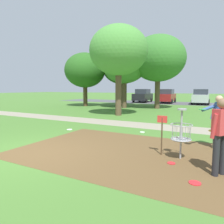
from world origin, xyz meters
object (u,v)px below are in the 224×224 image
at_px(frisbee_far_right, 195,183).
at_px(parked_car_center_right, 201,97).
at_px(tree_mid_center, 85,70).
at_px(frisbee_mid_grass, 171,163).
at_px(tree_mid_left, 119,51).
at_px(tree_mid_right, 158,59).
at_px(disc_golf_basket, 179,132).
at_px(parked_car_center_left, 167,96).
at_px(player_foreground_watching, 219,119).
at_px(parked_car_leftmost, 143,96).
at_px(player_throwing, 221,132).
at_px(tree_near_left, 122,67).
at_px(frisbee_by_tee, 70,129).
at_px(frisbee_scattered_a, 142,132).
at_px(tree_near_right, 125,64).

relative_size(frisbee_far_right, parked_car_center_right, 0.06).
relative_size(frisbee_far_right, tree_mid_center, 0.04).
distance_m(frisbee_mid_grass, tree_mid_left, 10.68).
xyz_separation_m(frisbee_far_right, tree_mid_right, (-5.15, 15.22, 4.70)).
bearing_deg(tree_mid_right, parked_car_center_right, 68.06).
xyz_separation_m(disc_golf_basket, parked_car_center_left, (-5.60, 22.03, 0.17)).
height_order(tree_mid_left, tree_mid_right, tree_mid_right).
relative_size(player_foreground_watching, parked_car_leftmost, 0.40).
xyz_separation_m(frisbee_far_right, parked_car_center_left, (-6.20, 23.44, 0.91)).
xyz_separation_m(disc_golf_basket, player_throwing, (1.00, -0.71, 0.21)).
height_order(tree_mid_center, tree_mid_right, tree_mid_right).
height_order(tree_near_left, tree_mid_center, tree_near_left).
relative_size(tree_mid_center, tree_mid_right, 0.83).
xyz_separation_m(frisbee_far_right, tree_mid_left, (-6.16, 8.89, 4.51)).
bearing_deg(frisbee_by_tee, parked_car_leftmost, 100.29).
relative_size(frisbee_far_right, frisbee_scattered_a, 1.11).
bearing_deg(player_foreground_watching, tree_mid_left, 137.24).
height_order(disc_golf_basket, tree_mid_left, tree_mid_left).
bearing_deg(parked_car_center_left, frisbee_far_right, -75.19).
height_order(disc_golf_basket, tree_mid_right, tree_mid_right).
height_order(frisbee_mid_grass, tree_mid_right, tree_mid_right).
distance_m(disc_golf_basket, tree_mid_left, 10.05).
relative_size(tree_mid_center, parked_car_leftmost, 1.34).
xyz_separation_m(tree_near_right, tree_mid_right, (3.05, 0.90, 0.46)).
bearing_deg(frisbee_mid_grass, tree_near_right, 119.31).
height_order(frisbee_by_tee, frisbee_scattered_a, same).
bearing_deg(frisbee_scattered_a, frisbee_far_right, -57.72).
xyz_separation_m(tree_near_right, parked_car_center_right, (6.23, 8.81, -3.33)).
distance_m(frisbee_far_right, tree_near_right, 17.04).
bearing_deg(parked_car_center_left, parked_car_center_right, -4.21).
relative_size(tree_near_left, parked_car_center_right, 1.42).
xyz_separation_m(parked_car_center_left, parked_car_center_right, (4.23, -0.31, 0.00)).
height_order(disc_golf_basket, tree_near_right, tree_near_right).
bearing_deg(frisbee_scattered_a, player_foreground_watching, -23.48).
height_order(tree_near_left, tree_mid_right, tree_mid_right).
relative_size(frisbee_by_tee, frisbee_scattered_a, 1.15).
bearing_deg(frisbee_by_tee, disc_golf_basket, -18.15).
xyz_separation_m(tree_near_left, parked_car_center_left, (3.31, 6.94, -3.29)).
height_order(frisbee_by_tee, tree_mid_left, tree_mid_left).
height_order(tree_near_right, tree_mid_right, tree_mid_right).
relative_size(tree_mid_left, parked_car_center_right, 1.47).
bearing_deg(tree_near_left, player_foreground_watching, -54.13).
xyz_separation_m(frisbee_mid_grass, tree_mid_center, (-12.11, 13.23, 3.83)).
height_order(frisbee_by_tee, frisbee_far_right, same).
xyz_separation_m(tree_near_right, parked_car_center_left, (2.00, 9.12, -3.33)).
xyz_separation_m(player_throwing, frisbee_mid_grass, (-1.08, 0.22, -0.96)).
distance_m(frisbee_scattered_a, parked_car_leftmost, 20.47).
relative_size(frisbee_by_tee, parked_car_center_left, 0.06).
height_order(frisbee_scattered_a, parked_car_center_right, parked_car_center_right).
bearing_deg(parked_car_center_right, player_throwing, -83.97).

